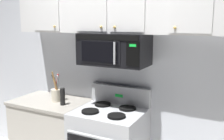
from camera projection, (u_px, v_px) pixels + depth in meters
name	position (u px, v px, depth m)	size (l,w,h in m)	color
back_wall	(123.00, 66.00, 3.14)	(5.20, 0.10, 2.70)	silver
over_range_microwave	(114.00, 49.00, 2.88)	(0.76, 0.43, 0.35)	black
upper_cabinets	(115.00, 8.00, 2.83)	(2.50, 0.36, 0.55)	silver
counter_segment	(52.00, 134.00, 3.36)	(0.93, 0.65, 0.90)	#BCB7AD
utensil_crock_cream	(56.00, 93.00, 3.23)	(0.12, 0.12, 0.38)	beige
salt_shaker	(52.00, 93.00, 3.41)	(0.04, 0.04, 0.11)	white
pepper_mill	(63.00, 97.00, 3.09)	(0.06, 0.06, 0.21)	black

